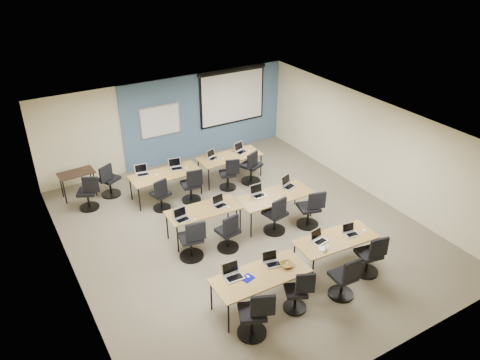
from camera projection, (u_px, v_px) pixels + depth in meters
floor at (244, 230)px, 11.57m from camera, size 8.00×9.00×0.02m
ceiling at (245, 129)px, 10.27m from camera, size 8.00×9.00×0.02m
wall_back at (169, 121)px, 14.32m from camera, size 8.00×0.04×2.70m
wall_front at (388, 300)px, 7.53m from camera, size 8.00×0.04×2.70m
wall_left at (69, 233)px, 9.14m from camera, size 0.04×9.00×2.70m
wall_right at (370, 147)px, 12.70m from camera, size 0.04×9.00×2.70m
blue_accent_panel at (206, 114)px, 14.86m from camera, size 5.50×0.04×2.70m
whiteboard at (160, 121)px, 14.09m from camera, size 1.28×0.03×0.98m
projector_screen at (232, 94)px, 14.97m from camera, size 2.40×0.10×1.82m
training_table_front_left at (261, 276)px, 9.03m from camera, size 1.93×0.81×0.73m
training_table_front_right at (336, 240)px, 10.06m from camera, size 1.82×0.76×0.73m
training_table_mid_left at (204, 211)px, 11.09m from camera, size 1.77×0.74×0.73m
training_table_mid_right at (275, 197)px, 11.67m from camera, size 1.94×0.81×0.73m
training_table_back_left at (165, 175)px, 12.68m from camera, size 1.91×0.80×0.73m
training_table_back_right at (230, 157)px, 13.63m from camera, size 1.86×0.78×0.73m
laptop_0 at (233, 273)px, 8.94m from camera, size 0.36×0.31×0.27m
mouse_0 at (248, 276)px, 8.95m from camera, size 0.07×0.10×0.03m
task_chair_0 at (255, 318)px, 8.44m from camera, size 0.59×0.55×1.03m
laptop_1 at (272, 261)px, 9.29m from camera, size 0.32×0.27×0.24m
mouse_1 at (287, 262)px, 9.32m from camera, size 0.07×0.09×0.03m
task_chair_1 at (298, 294)px, 9.02m from camera, size 0.49×0.46×0.95m
laptop_2 at (318, 238)px, 9.95m from camera, size 0.32×0.27×0.24m
mouse_2 at (328, 246)px, 9.80m from camera, size 0.08×0.10×0.03m
task_chair_2 at (344, 281)px, 9.33m from camera, size 0.52×0.52×1.00m
laptop_3 at (350, 232)px, 10.17m from camera, size 0.30×0.25×0.23m
mouse_3 at (364, 231)px, 10.28m from camera, size 0.09×0.12×0.04m
task_chair_3 at (370, 258)px, 9.95m from camera, size 0.53×0.53×1.01m
laptop_4 at (182, 217)px, 10.68m from camera, size 0.33×0.28×0.25m
mouse_4 at (195, 219)px, 10.68m from camera, size 0.08×0.10×0.03m
task_chair_4 at (192, 242)px, 10.43m from camera, size 0.55×0.55×1.03m
laptop_5 at (219, 203)px, 11.21m from camera, size 0.33×0.28×0.25m
mouse_5 at (229, 207)px, 11.13m from camera, size 0.07×0.10×0.03m
task_chair_5 at (229, 235)px, 10.71m from camera, size 0.51×0.51×0.99m
laptop_6 at (258, 193)px, 11.62m from camera, size 0.35×0.30×0.26m
mouse_6 at (265, 196)px, 11.61m from camera, size 0.09×0.11×0.03m
task_chair_6 at (276, 218)px, 11.31m from camera, size 0.55×0.55×1.02m
laptop_7 at (288, 184)px, 12.02m from camera, size 0.36×0.31×0.27m
mouse_7 at (294, 185)px, 12.06m from camera, size 0.06×0.09×0.03m
task_chair_7 at (310, 212)px, 11.55m from camera, size 0.56×0.55×1.03m
laptop_8 at (142, 172)px, 12.60m from camera, size 0.34×0.29×0.26m
mouse_8 at (156, 175)px, 12.57m from camera, size 0.08×0.11×0.04m
task_chair_8 at (161, 197)px, 12.23m from camera, size 0.48×0.47×0.96m
laptop_9 at (176, 166)px, 12.91m from camera, size 0.35×0.29×0.26m
mouse_9 at (186, 168)px, 12.91m from camera, size 0.09×0.12×0.04m
task_chair_9 at (192, 188)px, 12.60m from camera, size 0.53×0.53×1.01m
laptop_10 at (212, 156)px, 13.47m from camera, size 0.30×0.26×0.23m
mouse_10 at (223, 158)px, 13.45m from camera, size 0.06×0.10×0.03m
task_chair_10 at (229, 176)px, 13.22m from camera, size 0.50×0.48×0.97m
laptop_11 at (240, 150)px, 13.84m from camera, size 0.36×0.30×0.27m
mouse_11 at (249, 151)px, 13.90m from camera, size 0.06×0.09×0.03m
task_chair_11 at (251, 169)px, 13.51m from camera, size 0.61×0.57×1.05m
blue_mousepad at (248, 278)px, 8.92m from camera, size 0.29×0.26×0.01m
snack_bowl at (287, 264)px, 9.22m from camera, size 0.33×0.33×0.07m
snack_plate at (322, 249)px, 9.73m from camera, size 0.21×0.21×0.01m
coffee_cup at (326, 250)px, 9.64m from camera, size 0.07×0.07×0.06m
utility_table at (76, 176)px, 12.71m from camera, size 0.94×0.52×0.75m
spare_chair_a at (109, 183)px, 12.85m from camera, size 0.59×0.53×1.01m
spare_chair_b at (89, 195)px, 12.27m from camera, size 0.56×0.52×1.00m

